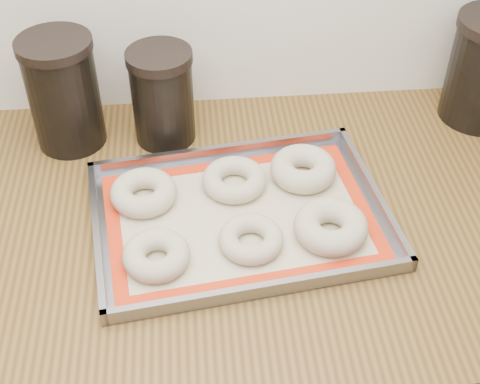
{
  "coord_description": "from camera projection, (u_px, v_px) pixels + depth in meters",
  "views": [
    {
      "loc": [
        -0.15,
        0.9,
        1.65
      ],
      "look_at": [
        -0.08,
        1.66,
        0.96
      ],
      "focal_mm": 50.0,
      "sensor_mm": 36.0,
      "label": 1
    }
  ],
  "objects": [
    {
      "name": "bagel_front_right",
      "position": [
        331.0,
        226.0,
        1.02
      ],
      "size": [
        0.14,
        0.14,
        0.04
      ],
      "primitive_type": "torus",
      "rotation": [
        0.0,
        0.0,
        -0.22
      ],
      "color": "#C4B698",
      "rests_on": "baking_mat"
    },
    {
      "name": "bagel_front_mid",
      "position": [
        251.0,
        239.0,
        1.01
      ],
      "size": [
        0.1,
        0.1,
        0.03
      ],
      "primitive_type": "torus",
      "rotation": [
        0.0,
        0.0,
        -0.03
      ],
      "color": "#C4B698",
      "rests_on": "baking_mat"
    },
    {
      "name": "baking_tray",
      "position": [
        240.0,
        217.0,
        1.07
      ],
      "size": [
        0.5,
        0.39,
        0.03
      ],
      "rotation": [
        0.0,
        0.0,
        0.13
      ],
      "color": "gray",
      "rests_on": "countertop"
    },
    {
      "name": "canister_mid",
      "position": [
        162.0,
        96.0,
        1.17
      ],
      "size": [
        0.11,
        0.11,
        0.18
      ],
      "color": "black",
      "rests_on": "countertop"
    },
    {
      "name": "countertop",
      "position": [
        288.0,
        218.0,
        1.1
      ],
      "size": [
        3.06,
        0.68,
        0.04
      ],
      "primitive_type": "cube",
      "color": "brown",
      "rests_on": "cabinet"
    },
    {
      "name": "bagel_back_mid",
      "position": [
        234.0,
        180.0,
        1.11
      ],
      "size": [
        0.14,
        0.14,
        0.03
      ],
      "primitive_type": "torus",
      "rotation": [
        0.0,
        0.0,
        0.32
      ],
      "color": "#C4B698",
      "rests_on": "baking_mat"
    },
    {
      "name": "bagel_back_left",
      "position": [
        144.0,
        193.0,
        1.08
      ],
      "size": [
        0.13,
        0.13,
        0.04
      ],
      "primitive_type": "torus",
      "rotation": [
        0.0,
        0.0,
        -0.18
      ],
      "color": "#C4B698",
      "rests_on": "baking_mat"
    },
    {
      "name": "cabinet",
      "position": [
        278.0,
        371.0,
        1.4
      ],
      "size": [
        3.0,
        0.65,
        0.86
      ],
      "primitive_type": "cube",
      "color": "slate",
      "rests_on": "floor"
    },
    {
      "name": "baking_mat",
      "position": [
        240.0,
        218.0,
        1.07
      ],
      "size": [
        0.45,
        0.34,
        0.0
      ],
      "rotation": [
        0.0,
        0.0,
        0.13
      ],
      "color": "#C6B793",
      "rests_on": "baking_tray"
    },
    {
      "name": "bagel_front_left",
      "position": [
        156.0,
        255.0,
        0.98
      ],
      "size": [
        0.1,
        0.1,
        0.03
      ],
      "primitive_type": "torus",
      "rotation": [
        0.0,
        0.0,
        0.01
      ],
      "color": "#C4B698",
      "rests_on": "baking_mat"
    },
    {
      "name": "bagel_back_right",
      "position": [
        303.0,
        169.0,
        1.13
      ],
      "size": [
        0.13,
        0.13,
        0.04
      ],
      "primitive_type": "torus",
      "rotation": [
        0.0,
        0.0,
        0.14
      ],
      "color": "#C4B698",
      "rests_on": "baking_mat"
    },
    {
      "name": "canister_left",
      "position": [
        63.0,
        92.0,
        1.16
      ],
      "size": [
        0.13,
        0.13,
        0.2
      ],
      "color": "black",
      "rests_on": "countertop"
    }
  ]
}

